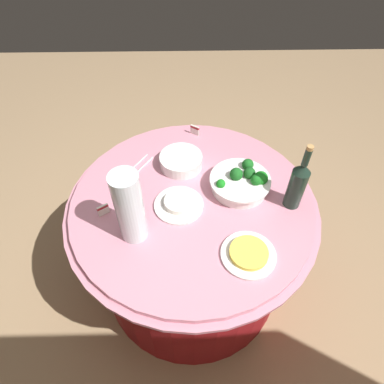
{
  "coord_description": "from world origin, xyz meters",
  "views": [
    {
      "loc": [
        0.02,
        0.97,
        1.89
      ],
      "look_at": [
        0.0,
        0.0,
        0.79
      ],
      "focal_mm": 31.03,
      "sensor_mm": 36.0,
      "label": 1
    }
  ],
  "objects_px": {
    "label_placard_mid": "(103,209)",
    "wine_bottle": "(298,184)",
    "decorative_fruit_vase": "(130,211)",
    "food_plate_fried_egg": "(249,254)",
    "food_plate_rice": "(179,204)",
    "broccoli_bowl": "(241,182)",
    "label_placard_front": "(195,130)",
    "plate_stack": "(181,161)",
    "serving_tongs": "(139,166)"
  },
  "relations": [
    {
      "from": "label_placard_mid",
      "to": "wine_bottle",
      "type": "bearing_deg",
      "value": -177.12
    },
    {
      "from": "decorative_fruit_vase",
      "to": "food_plate_fried_egg",
      "type": "height_order",
      "value": "decorative_fruit_vase"
    },
    {
      "from": "food_plate_rice",
      "to": "broccoli_bowl",
      "type": "bearing_deg",
      "value": -160.32
    },
    {
      "from": "food_plate_fried_egg",
      "to": "food_plate_rice",
      "type": "xyz_separation_m",
      "value": [
        0.28,
        -0.26,
        0.0
      ]
    },
    {
      "from": "label_placard_mid",
      "to": "food_plate_fried_egg",
      "type": "bearing_deg",
      "value": 159.84
    },
    {
      "from": "broccoli_bowl",
      "to": "label_placard_mid",
      "type": "distance_m",
      "value": 0.63
    },
    {
      "from": "food_plate_rice",
      "to": "decorative_fruit_vase",
      "type": "bearing_deg",
      "value": 38.41
    },
    {
      "from": "decorative_fruit_vase",
      "to": "label_placard_front",
      "type": "bearing_deg",
      "value": -112.3
    },
    {
      "from": "plate_stack",
      "to": "food_plate_rice",
      "type": "bearing_deg",
      "value": 87.78
    },
    {
      "from": "broccoli_bowl",
      "to": "food_plate_rice",
      "type": "xyz_separation_m",
      "value": [
        0.29,
        0.1,
        -0.03
      ]
    },
    {
      "from": "plate_stack",
      "to": "broccoli_bowl",
      "type": "bearing_deg",
      "value": 150.56
    },
    {
      "from": "broccoli_bowl",
      "to": "label_placard_mid",
      "type": "height_order",
      "value": "broccoli_bowl"
    },
    {
      "from": "wine_bottle",
      "to": "label_placard_mid",
      "type": "bearing_deg",
      "value": 2.88
    },
    {
      "from": "label_placard_mid",
      "to": "food_plate_rice",
      "type": "bearing_deg",
      "value": -173.23
    },
    {
      "from": "decorative_fruit_vase",
      "to": "serving_tongs",
      "type": "bearing_deg",
      "value": -87.63
    },
    {
      "from": "label_placard_front",
      "to": "plate_stack",
      "type": "bearing_deg",
      "value": 73.01
    },
    {
      "from": "decorative_fruit_vase",
      "to": "label_placard_mid",
      "type": "xyz_separation_m",
      "value": [
        0.14,
        -0.1,
        -0.12
      ]
    },
    {
      "from": "label_placard_mid",
      "to": "decorative_fruit_vase",
      "type": "bearing_deg",
      "value": 144.04
    },
    {
      "from": "decorative_fruit_vase",
      "to": "broccoli_bowl",
      "type": "bearing_deg",
      "value": -152.28
    },
    {
      "from": "serving_tongs",
      "to": "broccoli_bowl",
      "type": "bearing_deg",
      "value": 162.62
    },
    {
      "from": "plate_stack",
      "to": "label_placard_front",
      "type": "relative_size",
      "value": 3.82
    },
    {
      "from": "plate_stack",
      "to": "food_plate_fried_egg",
      "type": "xyz_separation_m",
      "value": [
        -0.27,
        0.52,
        -0.02
      ]
    },
    {
      "from": "broccoli_bowl",
      "to": "wine_bottle",
      "type": "height_order",
      "value": "wine_bottle"
    },
    {
      "from": "decorative_fruit_vase",
      "to": "label_placard_mid",
      "type": "relative_size",
      "value": 6.18
    },
    {
      "from": "broccoli_bowl",
      "to": "food_plate_fried_egg",
      "type": "relative_size",
      "value": 1.27
    },
    {
      "from": "broccoli_bowl",
      "to": "food_plate_rice",
      "type": "distance_m",
      "value": 0.31
    },
    {
      "from": "food_plate_rice",
      "to": "label_placard_front",
      "type": "distance_m",
      "value": 0.51
    },
    {
      "from": "decorative_fruit_vase",
      "to": "serving_tongs",
      "type": "distance_m",
      "value": 0.42
    },
    {
      "from": "food_plate_fried_egg",
      "to": "label_placard_front",
      "type": "xyz_separation_m",
      "value": [
        0.19,
        -0.76,
        0.02
      ]
    },
    {
      "from": "label_placard_mid",
      "to": "broccoli_bowl",
      "type": "bearing_deg",
      "value": -166.99
    },
    {
      "from": "food_plate_rice",
      "to": "label_placard_front",
      "type": "height_order",
      "value": "label_placard_front"
    },
    {
      "from": "serving_tongs",
      "to": "label_placard_front",
      "type": "height_order",
      "value": "label_placard_front"
    },
    {
      "from": "plate_stack",
      "to": "food_plate_rice",
      "type": "height_order",
      "value": "plate_stack"
    },
    {
      "from": "broccoli_bowl",
      "to": "food_plate_rice",
      "type": "bearing_deg",
      "value": 19.68
    },
    {
      "from": "broccoli_bowl",
      "to": "food_plate_fried_egg",
      "type": "bearing_deg",
      "value": 88.09
    },
    {
      "from": "wine_bottle",
      "to": "label_placard_front",
      "type": "relative_size",
      "value": 6.11
    },
    {
      "from": "plate_stack",
      "to": "label_placard_front",
      "type": "xyz_separation_m",
      "value": [
        -0.07,
        -0.24,
        0.0
      ]
    },
    {
      "from": "broccoli_bowl",
      "to": "plate_stack",
      "type": "height_order",
      "value": "broccoli_bowl"
    },
    {
      "from": "wine_bottle",
      "to": "food_plate_rice",
      "type": "relative_size",
      "value": 1.53
    },
    {
      "from": "decorative_fruit_vase",
      "to": "label_placard_mid",
      "type": "distance_m",
      "value": 0.21
    },
    {
      "from": "plate_stack",
      "to": "wine_bottle",
      "type": "bearing_deg",
      "value": 152.47
    },
    {
      "from": "wine_bottle",
      "to": "serving_tongs",
      "type": "distance_m",
      "value": 0.75
    },
    {
      "from": "plate_stack",
      "to": "decorative_fruit_vase",
      "type": "height_order",
      "value": "decorative_fruit_vase"
    },
    {
      "from": "serving_tongs",
      "to": "label_placard_mid",
      "type": "relative_size",
      "value": 2.87
    },
    {
      "from": "plate_stack",
      "to": "food_plate_rice",
      "type": "relative_size",
      "value": 0.95
    },
    {
      "from": "wine_bottle",
      "to": "decorative_fruit_vase",
      "type": "xyz_separation_m",
      "value": [
        0.68,
        0.15,
        0.02
      ]
    },
    {
      "from": "wine_bottle",
      "to": "label_placard_front",
      "type": "bearing_deg",
      "value": -50.1
    },
    {
      "from": "serving_tongs",
      "to": "label_placard_mid",
      "type": "bearing_deg",
      "value": 66.46
    },
    {
      "from": "broccoli_bowl",
      "to": "wine_bottle",
      "type": "relative_size",
      "value": 0.83
    },
    {
      "from": "decorative_fruit_vase",
      "to": "serving_tongs",
      "type": "xyz_separation_m",
      "value": [
        0.02,
        -0.4,
        -0.14
      ]
    }
  ]
}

